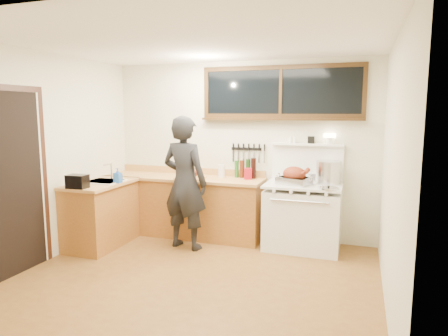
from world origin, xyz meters
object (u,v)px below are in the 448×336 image
at_px(man, 185,183).
at_px(vintage_stove, 303,215).
at_px(roast_turkey, 294,177).
at_px(cutting_board, 191,175).

bearing_deg(man, vintage_stove, 18.12).
distance_m(man, roast_turkey, 1.49).
xyz_separation_m(cutting_board, roast_turkey, (1.51, 0.02, 0.05)).
relative_size(man, roast_turkey, 3.72).
distance_m(man, cutting_board, 0.41).
bearing_deg(cutting_board, vintage_stove, 3.58).
bearing_deg(cutting_board, man, -77.35).
distance_m(vintage_stove, roast_turkey, 0.55).
height_order(man, roast_turkey, man).
xyz_separation_m(vintage_stove, cutting_board, (-1.62, -0.10, 0.49)).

